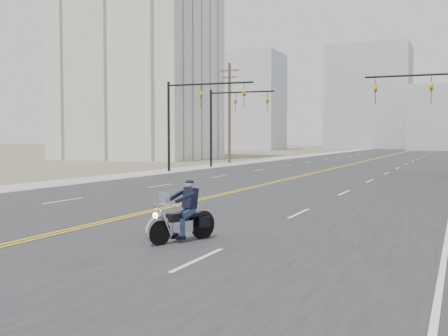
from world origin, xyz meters
TOP-DOWN VIEW (x-y plane):
  - road at (0.00, 70.00)m, footprint 20.00×200.00m
  - sidewalk_left at (-11.50, 70.00)m, footprint 3.00×200.00m
  - traffic_mast_left at (-8.98, 32.00)m, footprint 7.10×0.26m
  - traffic_mast_right at (8.98, 32.00)m, footprint 7.10×0.26m
  - traffic_mast_far at (-9.31, 40.00)m, footprint 6.10×0.26m
  - utility_pole_left at (-12.50, 48.00)m, footprint 2.20×0.30m
  - apartment_block at (-28.00, 55.00)m, footprint 18.00×14.00m
  - haze_bldg_a at (-35.00, 115.00)m, footprint 14.00×12.00m
  - haze_bldg_d at (-12.00, 140.00)m, footprint 20.00×15.00m
  - haze_bldg_f at (-50.00, 130.00)m, footprint 12.00×12.00m
  - motorcyclist at (3.68, 5.79)m, footprint 1.57×2.17m

SIDE VIEW (x-z plane):
  - road at x=0.00m, z-range 0.00..0.01m
  - sidewalk_left at x=-11.50m, z-range 0.00..0.01m
  - motorcyclist at x=3.68m, z-range 0.00..1.56m
  - traffic_mast_far at x=-9.31m, z-range 1.37..8.37m
  - traffic_mast_left at x=-8.98m, z-range 1.44..8.44m
  - traffic_mast_right at x=8.98m, z-range 1.44..8.44m
  - utility_pole_left at x=-12.50m, z-range 0.23..10.73m
  - haze_bldg_f at x=-50.00m, z-range 0.00..16.00m
  - haze_bldg_a at x=-35.00m, z-range 0.00..22.00m
  - haze_bldg_d at x=-12.00m, z-range 0.00..26.00m
  - apartment_block at x=-28.00m, z-range 0.00..30.00m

